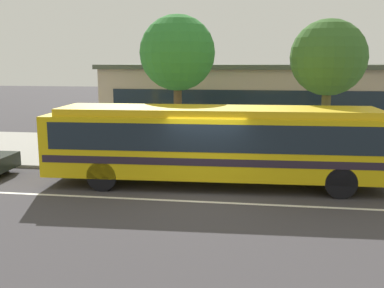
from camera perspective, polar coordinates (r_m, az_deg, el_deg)
ground_plane at (r=14.71m, az=1.79°, el=-6.36°), size 120.00×120.00×0.00m
sidewalk_slab at (r=21.04m, az=3.89°, el=-1.09°), size 60.00×8.00×0.12m
lane_stripe_center at (r=13.95m, az=1.40°, el=-7.28°), size 56.00×0.16×0.01m
transit_bus at (r=15.51m, az=3.19°, el=0.47°), size 11.70×3.01×2.69m
pedestrian_waiting_near_sign at (r=19.53m, az=-8.15°, el=1.05°), size 0.46×0.46×1.68m
pedestrian_walking_along_curb at (r=17.77m, az=1.76°, el=0.25°), size 0.48×0.48×1.70m
bus_stop_sign at (r=17.41m, az=14.94°, el=1.73°), size 0.08×0.44×2.50m
street_tree_near_stop at (r=19.95m, az=-1.84°, el=11.30°), size 3.27×3.27×6.11m
street_tree_mid_block at (r=18.79m, az=16.78°, el=10.26°), size 2.98×2.98×5.75m
station_building at (r=27.40m, az=12.80°, el=5.52°), size 21.67×8.11×4.06m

